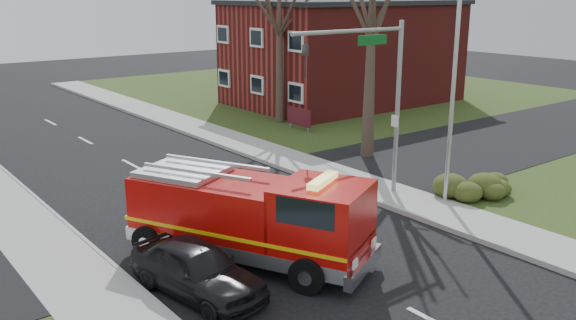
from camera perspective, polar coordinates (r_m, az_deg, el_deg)
ground at (r=19.59m, az=0.02°, el=-8.07°), size 120.00×120.00×0.00m
sidewalk_right at (r=23.61m, az=12.02°, el=-4.03°), size 2.40×80.00×0.15m
sidewalk_left at (r=16.86m, az=-17.29°, el=-12.65°), size 2.40×80.00×0.15m
cross_street_right at (r=38.82m, az=23.16°, el=2.72°), size 30.00×8.00×0.15m
brick_building at (r=44.20m, az=5.24°, el=10.02°), size 15.40×10.40×7.25m
health_center_sign at (r=34.97m, az=1.05°, el=4.03°), size 0.12×2.00×1.40m
hedge_corner at (r=25.04m, az=18.00°, el=-2.12°), size 2.80×2.00×0.90m
bare_tree_near at (r=28.78m, az=7.91°, el=14.53°), size 6.00×6.00×12.00m
bare_tree_far at (r=36.57m, az=-0.81°, el=13.40°), size 5.25×5.25×10.50m
traffic_signal_mast at (r=22.78m, az=8.16°, el=7.46°), size 5.29×0.18×6.80m
streetlight_pole at (r=22.96m, az=15.14°, el=6.76°), size 1.48×0.16×8.40m
fire_engine at (r=18.17m, az=-3.45°, el=-5.53°), size 5.41×7.56×2.91m
parked_car_maroon at (r=16.59m, az=-8.51°, el=-10.03°), size 2.42×4.52×1.46m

